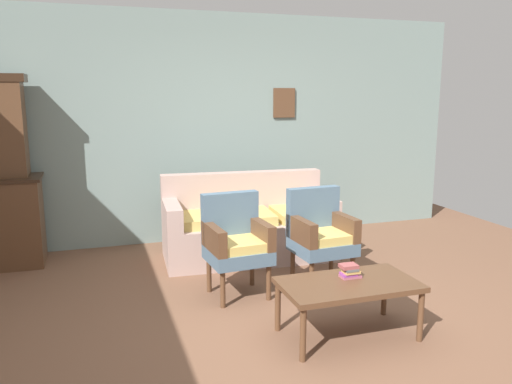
# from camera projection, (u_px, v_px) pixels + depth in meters

# --- Properties ---
(ground_plane) EXTENTS (7.68, 7.68, 0.00)m
(ground_plane) POSITION_uv_depth(u_px,v_px,m) (294.00, 326.00, 3.96)
(ground_plane) COLOR brown
(wall_back_with_decor) EXTENTS (6.40, 0.09, 2.70)m
(wall_back_with_decor) POSITION_uv_depth(u_px,v_px,m) (213.00, 128.00, 6.16)
(wall_back_with_decor) COLOR gray
(wall_back_with_decor) RESTS_ON ground
(floral_couch) EXTENTS (1.86, 0.91, 0.90)m
(floral_couch) POSITION_uv_depth(u_px,v_px,m) (248.00, 228.00, 5.58)
(floral_couch) COLOR tan
(floral_couch) RESTS_ON ground
(armchair_row_middle) EXTENTS (0.56, 0.53, 0.90)m
(armchair_row_middle) POSITION_uv_depth(u_px,v_px,m) (236.00, 240.00, 4.50)
(armchair_row_middle) COLOR slate
(armchair_row_middle) RESTS_ON ground
(armchair_near_cabinet) EXTENTS (0.55, 0.52, 0.90)m
(armchair_near_cabinet) POSITION_uv_depth(u_px,v_px,m) (320.00, 233.00, 4.74)
(armchair_near_cabinet) COLOR slate
(armchair_near_cabinet) RESTS_ON ground
(coffee_table) EXTENTS (1.00, 0.56, 0.42)m
(coffee_table) POSITION_uv_depth(u_px,v_px,m) (348.00, 288.00, 3.73)
(coffee_table) COLOR brown
(coffee_table) RESTS_ON ground
(book_stack_on_table) EXTENTS (0.16, 0.10, 0.11)m
(book_stack_on_table) POSITION_uv_depth(u_px,v_px,m) (350.00, 271.00, 3.80)
(book_stack_on_table) COLOR #AA5B6E
(book_stack_on_table) RESTS_ON coffee_table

